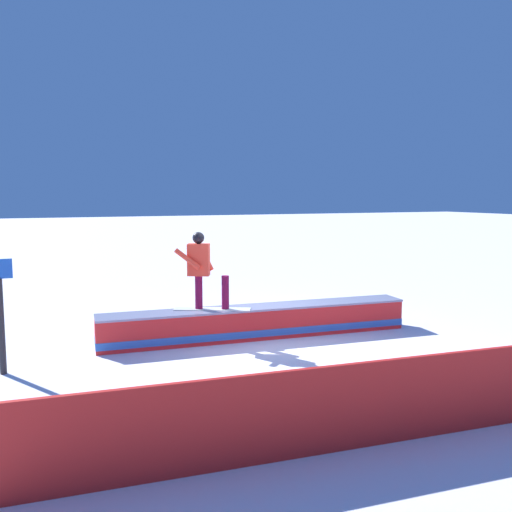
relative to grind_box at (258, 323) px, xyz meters
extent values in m
plane|color=white|center=(0.00, 0.00, -0.28)|extent=(120.00, 120.00, 0.00)
cube|color=red|center=(0.00, 0.00, 0.01)|extent=(6.11, 1.09, 0.57)
cube|color=blue|center=(0.00, 0.00, -0.13)|extent=(6.12, 1.10, 0.14)
cube|color=#8386A3|center=(0.00, 0.00, 0.31)|extent=(6.12, 1.15, 0.04)
cube|color=silver|center=(0.91, -0.08, 0.34)|extent=(1.42, 0.89, 0.01)
cylinder|color=maroon|center=(1.13, -0.19, 0.66)|extent=(0.19, 0.19, 0.63)
cylinder|color=maroon|center=(0.68, 0.03, 0.66)|extent=(0.19, 0.19, 0.63)
cube|color=#EB402B|center=(1.13, -0.18, 1.28)|extent=(0.46, 0.39, 0.60)
sphere|color=black|center=(1.13, -0.18, 1.69)|extent=(0.22, 0.22, 0.22)
cylinder|color=#EB402B|center=(1.36, -0.12, 1.31)|extent=(0.48, 0.30, 0.40)
cylinder|color=#EB402B|center=(0.97, -0.29, 1.31)|extent=(0.33, 0.22, 0.53)
cube|color=red|center=(0.00, 4.72, 0.20)|extent=(9.46, 0.86, 0.96)
cylinder|color=#262628|center=(4.48, 0.43, 0.47)|extent=(0.10, 0.10, 1.49)
camera|label=1|loc=(4.05, 9.37, 2.48)|focal=37.68mm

